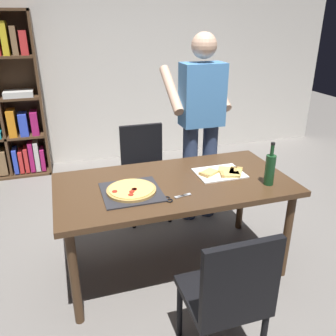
# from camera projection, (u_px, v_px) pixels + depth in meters

# --- Properties ---
(ground_plane) EXTENTS (12.00, 12.00, 0.00)m
(ground_plane) POSITION_uv_depth(u_px,v_px,m) (174.00, 265.00, 2.87)
(ground_plane) COLOR gray
(back_wall) EXTENTS (6.40, 0.10, 2.80)m
(back_wall) POSITION_uv_depth(u_px,v_px,m) (111.00, 55.00, 4.60)
(back_wall) COLOR silver
(back_wall) RESTS_ON ground_plane
(dining_table) EXTENTS (1.71, 0.86, 0.75)m
(dining_table) POSITION_uv_depth(u_px,v_px,m) (174.00, 191.00, 2.60)
(dining_table) COLOR #4C331E
(dining_table) RESTS_ON ground_plane
(chair_near_camera) EXTENTS (0.42, 0.42, 0.90)m
(chair_near_camera) POSITION_uv_depth(u_px,v_px,m) (229.00, 294.00, 1.86)
(chair_near_camera) COLOR black
(chair_near_camera) RESTS_ON ground_plane
(chair_far_side) EXTENTS (0.42, 0.42, 0.90)m
(chair_far_side) POSITION_uv_depth(u_px,v_px,m) (144.00, 166.00, 3.47)
(chair_far_side) COLOR black
(chair_far_side) RESTS_ON ground_plane
(person_serving_pizza) EXTENTS (0.55, 0.54, 1.75)m
(person_serving_pizza) POSITION_uv_depth(u_px,v_px,m) (201.00, 119.00, 3.22)
(person_serving_pizza) COLOR #38476B
(person_serving_pizza) RESTS_ON ground_plane
(pepperoni_pizza_on_tray) EXTENTS (0.40, 0.40, 0.04)m
(pepperoni_pizza_on_tray) POSITION_uv_depth(u_px,v_px,m) (131.00, 191.00, 2.41)
(pepperoni_pizza_on_tray) COLOR #2D2D33
(pepperoni_pizza_on_tray) RESTS_ON dining_table
(pizza_slices_on_towel) EXTENTS (0.38, 0.28, 0.03)m
(pizza_slices_on_towel) POSITION_uv_depth(u_px,v_px,m) (223.00, 173.00, 2.70)
(pizza_slices_on_towel) COLOR white
(pizza_slices_on_towel) RESTS_ON dining_table
(wine_bottle) EXTENTS (0.07, 0.07, 0.32)m
(wine_bottle) POSITION_uv_depth(u_px,v_px,m) (270.00, 169.00, 2.49)
(wine_bottle) COLOR #194723
(wine_bottle) RESTS_ON dining_table
(kitchen_scissors) EXTENTS (0.20, 0.09, 0.01)m
(kitchen_scissors) POSITION_uv_depth(u_px,v_px,m) (174.00, 198.00, 2.33)
(kitchen_scissors) COLOR silver
(kitchen_scissors) RESTS_ON dining_table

